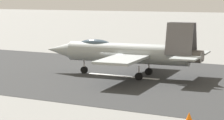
# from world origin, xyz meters

# --- Properties ---
(ground_plane) EXTENTS (400.00, 400.00, 0.00)m
(ground_plane) POSITION_xyz_m (0.00, 0.00, 0.00)
(ground_plane) COLOR gray
(runway_strip) EXTENTS (240.00, 26.00, 0.02)m
(runway_strip) POSITION_xyz_m (-0.02, 0.00, 0.01)
(runway_strip) COLOR #2E2F2F
(runway_strip) RESTS_ON ground
(fighter_jet) EXTENTS (17.53, 14.87, 5.69)m
(fighter_jet) POSITION_xyz_m (-1.12, -0.26, 2.48)
(fighter_jet) COLOR #929A99
(fighter_jet) RESTS_ON ground
(marker_cone_near) EXTENTS (0.44, 0.44, 0.55)m
(marker_cone_near) POSITION_xyz_m (-12.38, 13.24, 0.28)
(marker_cone_near) COLOR orange
(marker_cone_near) RESTS_ON ground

